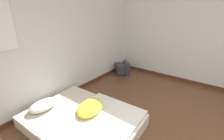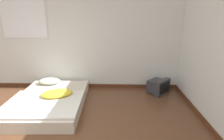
{
  "view_description": "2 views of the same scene",
  "coord_description": "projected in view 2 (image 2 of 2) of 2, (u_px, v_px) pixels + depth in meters",
  "views": [
    {
      "loc": [
        -1.57,
        0.13,
        1.86
      ],
      "look_at": [
        1.01,
        2.04,
        0.59
      ],
      "focal_mm": 24.0,
      "sensor_mm": 36.0,
      "label": 1
    },
    {
      "loc": [
        1.15,
        -1.46,
        1.79
      ],
      "look_at": [
        1.05,
        2.11,
        0.69
      ],
      "focal_mm": 28.0,
      "sensor_mm": 36.0,
      "label": 2
    }
  ],
  "objects": [
    {
      "name": "wall_back",
      "position": [
        69.0,
        38.0,
        4.28
      ],
      "size": [
        7.81,
        0.08,
        2.6
      ],
      "color": "silver",
      "rests_on": "ground_plane"
    },
    {
      "name": "crt_tv",
      "position": [
        158.0,
        86.0,
        4.22
      ],
      "size": [
        0.59,
        0.59,
        0.36
      ],
      "color": "#333338",
      "rests_on": "ground_plane"
    },
    {
      "name": "mattress_bed",
      "position": [
        50.0,
        100.0,
        3.6
      ],
      "size": [
        1.43,
        1.91,
        0.36
      ],
      "color": "beige",
      "rests_on": "ground_plane"
    }
  ]
}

